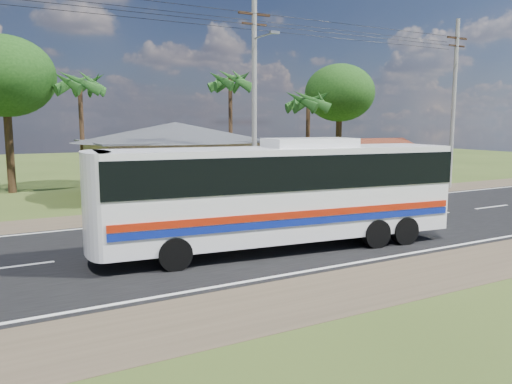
# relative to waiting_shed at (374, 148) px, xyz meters

# --- Properties ---
(ground) EXTENTS (120.00, 120.00, 0.00)m
(ground) POSITION_rel_waiting_shed_xyz_m (-13.00, -8.50, -2.73)
(ground) COLOR #33491A
(ground) RESTS_ON ground
(road) EXTENTS (120.00, 16.00, 0.03)m
(road) POSITION_rel_waiting_shed_xyz_m (-13.00, -8.50, -2.72)
(road) COLOR black
(road) RESTS_ON ground
(house) EXTENTS (12.40, 10.00, 5.00)m
(house) POSITION_rel_waiting_shed_xyz_m (-12.00, 4.50, -0.09)
(house) COLOR tan
(house) RESTS_ON ground
(waiting_shed) EXTENTS (5.20, 4.48, 3.35)m
(waiting_shed) POSITION_rel_waiting_shed_xyz_m (0.00, 0.00, 0.00)
(waiting_shed) COLOR #342113
(waiting_shed) RESTS_ON ground
(concrete_barrier) EXTENTS (7.00, 0.30, 0.90)m
(concrete_barrier) POSITION_rel_waiting_shed_xyz_m (-1.00, -2.90, -2.28)
(concrete_barrier) COLOR #9E9E99
(concrete_barrier) RESTS_ON ground
(utility_poles) EXTENTS (32.80, 2.22, 11.00)m
(utility_poles) POSITION_rel_waiting_shed_xyz_m (-10.33, -2.01, 3.04)
(utility_poles) COLOR #9E9E99
(utility_poles) RESTS_ON ground
(palm_near) EXTENTS (2.80, 2.80, 6.70)m
(palm_near) POSITION_rel_waiting_shed_xyz_m (-3.50, 2.50, 2.98)
(palm_near) COLOR #47301E
(palm_near) RESTS_ON ground
(palm_mid) EXTENTS (2.80, 2.80, 8.20)m
(palm_mid) POSITION_rel_waiting_shed_xyz_m (-7.00, 7.00, 4.43)
(palm_mid) COLOR #47301E
(palm_mid) RESTS_ON ground
(palm_far) EXTENTS (2.80, 2.80, 7.70)m
(palm_far) POSITION_rel_waiting_shed_xyz_m (-17.00, 7.50, 3.95)
(palm_far) COLOR #47301E
(palm_far) RESTS_ON ground
(tree_behind_house) EXTENTS (6.00, 6.00, 9.61)m
(tree_behind_house) POSITION_rel_waiting_shed_xyz_m (-21.00, 9.50, 4.39)
(tree_behind_house) COLOR #47301E
(tree_behind_house) RESTS_ON ground
(tree_behind_shed) EXTENTS (5.60, 5.60, 9.02)m
(tree_behind_shed) POSITION_rel_waiting_shed_xyz_m (3.00, 7.50, 3.95)
(tree_behind_shed) COLOR #47301E
(tree_behind_shed) RESTS_ON ground
(coach_bus) EXTENTS (12.56, 3.99, 3.83)m
(coach_bus) POSITION_rel_waiting_shed_xyz_m (-13.50, -10.49, -0.54)
(coach_bus) COLOR white
(coach_bus) RESTS_ON ground
(motorcycle) EXTENTS (1.87, 0.87, 0.95)m
(motorcycle) POSITION_rel_waiting_shed_xyz_m (-13.69, -1.92, -2.25)
(motorcycle) COLOR black
(motorcycle) RESTS_ON ground
(person) EXTENTS (0.65, 0.54, 1.54)m
(person) POSITION_rel_waiting_shed_xyz_m (-4.16, -2.39, -1.96)
(person) COLOR #1B3B94
(person) RESTS_ON ground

